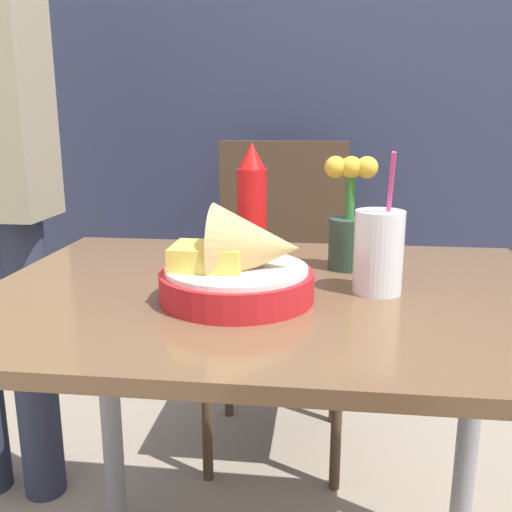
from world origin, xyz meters
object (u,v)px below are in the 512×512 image
Objects in this scene: chair_far_window at (280,269)px; flower_vase at (349,222)px; ketchup_bottle at (252,206)px; drink_cup at (378,255)px; food_basket at (242,267)px.

flower_vase is at bearing -74.52° from chair_far_window.
ketchup_bottle reaches higher than chair_far_window.
chair_far_window is at bearing 105.68° from drink_cup.
drink_cup reaches higher than chair_far_window.
flower_vase is (0.18, -0.64, 0.27)m from chair_far_window.
chair_far_window is 4.04× the size of ketchup_bottle.
ketchup_bottle is 0.19m from flower_vase.
chair_far_window is 0.69m from ketchup_bottle.
chair_far_window reaches higher than food_basket.
drink_cup is (0.22, -0.78, 0.25)m from chair_far_window.
drink_cup reaches higher than food_basket.
flower_vase is at bearing 106.60° from drink_cup.
food_basket is 0.22m from drink_cup.
ketchup_bottle is (-0.01, 0.23, 0.06)m from food_basket.
chair_far_window is 4.47× the size of flower_vase.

